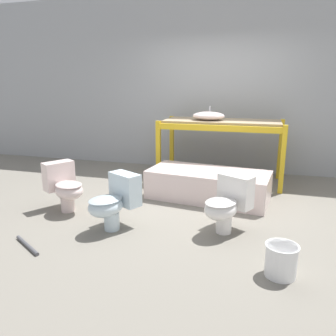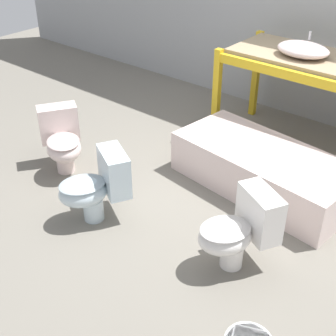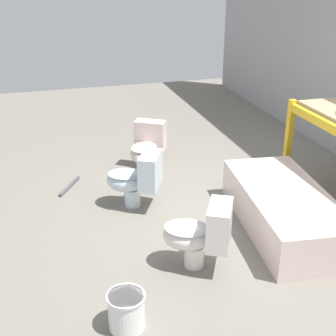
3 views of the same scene
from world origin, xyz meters
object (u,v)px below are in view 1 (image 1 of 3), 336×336
object	(u,v)px
toilet_extra	(114,200)
bathtub_main	(208,183)
toilet_far	(65,185)
bucket_white	(281,260)
toilet_near	(227,203)
sink_basin	(209,116)

from	to	relation	value
toilet_extra	bathtub_main	bearing A→B (deg)	84.82
bathtub_main	toilet_far	size ratio (longest dim) A/B	2.61
toilet_far	bucket_white	size ratio (longest dim) A/B	2.36
bathtub_main	bucket_white	bearing A→B (deg)	-55.69
toilet_near	toilet_extra	bearing A→B (deg)	-139.13
sink_basin	bathtub_main	bearing A→B (deg)	-79.35
toilet_far	toilet_extra	world-z (taller)	same
bathtub_main	toilet_near	bearing A→B (deg)	-63.03
bathtub_main	bucket_white	xyz separation A→B (m)	(0.92, -1.78, -0.08)
sink_basin	bathtub_main	xyz separation A→B (m)	(0.16, -0.86, -0.86)
toilet_near	bucket_white	xyz separation A→B (m)	(0.55, -0.76, -0.19)
sink_basin	bathtub_main	distance (m)	1.23
toilet_far	toilet_extra	size ratio (longest dim) A/B	1.00
toilet_near	toilet_far	xyz separation A→B (m)	(-2.07, 0.06, 0.00)
toilet_extra	bucket_white	bearing A→B (deg)	12.97
sink_basin	toilet_near	bearing A→B (deg)	-74.18
toilet_far	bucket_white	xyz separation A→B (m)	(2.62, -0.81, -0.19)
sink_basin	bucket_white	world-z (taller)	sink_basin
sink_basin	toilet_near	world-z (taller)	sink_basin
bathtub_main	toilet_near	distance (m)	1.09
toilet_near	bucket_white	bearing A→B (deg)	-25.99
bathtub_main	toilet_near	size ratio (longest dim) A/B	2.62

